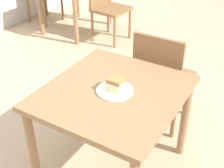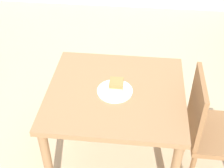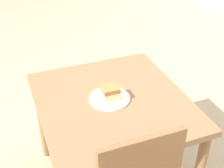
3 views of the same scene
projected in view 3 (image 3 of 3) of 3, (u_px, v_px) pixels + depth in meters
The scene contains 3 objects.
dining_table_near at pixel (112, 113), 1.90m from camera, with size 0.94×0.86×0.71m.
plate at pixel (110, 98), 1.84m from camera, with size 0.24×0.24×0.01m.
cake_slice at pixel (110, 93), 1.81m from camera, with size 0.09×0.10×0.08m.
Camera 3 is at (1.54, -0.36, 1.79)m, focal length 50.00 mm.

